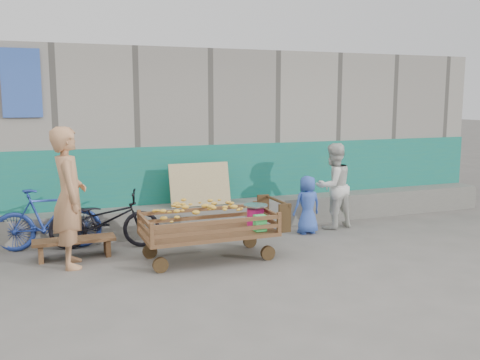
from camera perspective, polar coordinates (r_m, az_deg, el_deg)
name	(u,v)px	position (r m, az deg, el deg)	size (l,w,h in m)	color
ground	(230,276)	(6.72, -1.09, -10.20)	(80.00, 80.00, 0.00)	#5A5751
building_wall	(156,136)	(10.28, -8.92, 4.63)	(12.00, 3.50, 3.00)	gray
banana_cart	(206,219)	(7.24, -3.65, -4.21)	(1.95, 0.89, 0.83)	#503118
bench	(74,244)	(7.74, -17.25, -6.50)	(1.10, 0.33, 0.27)	#503118
vendor_man	(69,197)	(7.23, -17.76, -1.78)	(0.67, 0.44, 1.83)	tan
woman	(333,186)	(9.11, 9.91, -0.63)	(0.70, 0.55, 1.44)	silver
child	(307,205)	(8.72, 7.20, -2.64)	(0.46, 0.30, 0.95)	#3354B5
bicycle_dark	(105,220)	(8.07, -14.23, -4.15)	(0.56, 1.60, 0.84)	black
bicycle_blue	(48,219)	(8.21, -19.80, -3.97)	(0.42, 1.50, 0.90)	navy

